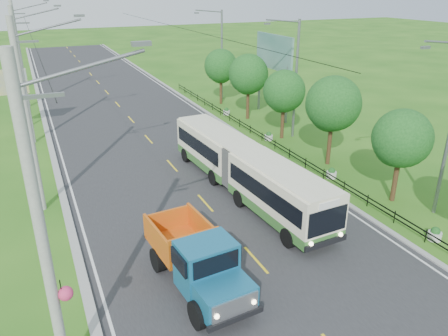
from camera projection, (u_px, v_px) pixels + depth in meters
ground at (256, 260)px, 19.35m from camera, size 240.00×240.00×0.00m
road at (142, 132)px, 36.17m from camera, size 14.00×120.00×0.02m
curb_left at (50, 143)px, 33.42m from camera, size 0.40×120.00×0.15m
curb_right at (221, 121)px, 38.86m from camera, size 0.30×120.00×0.10m
edge_line_left at (58, 143)px, 33.65m from camera, size 0.12×120.00×0.00m
edge_line_right at (216, 122)px, 38.68m from camera, size 0.12×120.00×0.00m
centre_dash at (256, 260)px, 19.35m from camera, size 0.12×2.20×0.00m
railing_right at (262, 137)px, 34.04m from camera, size 0.04×40.00×0.60m
pole_nearest at (44, 238)px, 11.80m from camera, size 3.51×0.44×10.00m
pole_near at (28, 119)px, 21.82m from camera, size 3.51×0.32×10.00m
pole_mid at (23, 76)px, 31.91m from camera, size 3.51×0.32×10.00m
pole_far at (20, 54)px, 42.00m from camera, size 3.51×0.32×10.00m
tree_second at (400, 141)px, 23.52m from camera, size 3.18×3.26×5.30m
tree_third at (332, 106)px, 28.38m from camera, size 3.60×3.62×6.00m
tree_fourth at (284, 93)px, 33.58m from camera, size 3.24×3.31×5.40m
tree_fifth at (248, 76)px, 38.52m from camera, size 3.48×3.52×5.80m
tree_back at (221, 67)px, 43.65m from camera, size 3.30×3.36×5.50m
streetlight_mid at (294, 75)px, 33.25m from camera, size 3.02×0.20×9.07m
streetlight_far at (220, 52)px, 45.02m from camera, size 3.02×0.20×9.07m
planter_front at (435, 234)px, 20.82m from camera, size 0.64×0.64×0.67m
planter_near at (331, 173)px, 27.54m from camera, size 0.64×0.64×0.67m
planter_mid at (269, 136)px, 34.27m from camera, size 0.64×0.64×0.67m
planter_far at (226, 112)px, 40.99m from camera, size 0.64×0.64×0.67m
billboard_left at (8, 87)px, 34.44m from camera, size 3.00×0.20×5.20m
billboard_right at (274, 57)px, 38.75m from camera, size 0.24×6.00×7.30m
bus at (244, 167)px, 24.96m from camera, size 3.23×14.59×2.79m
dump_truck at (197, 257)px, 17.15m from camera, size 2.78×6.12×2.50m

